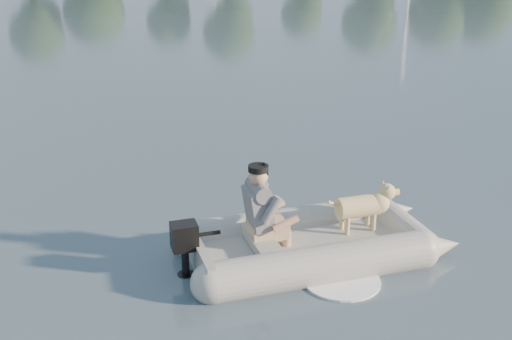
{
  "coord_description": "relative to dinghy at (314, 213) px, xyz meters",
  "views": [
    {
      "loc": [
        -0.94,
        -6.36,
        3.9
      ],
      "look_at": [
        -0.03,
        1.8,
        0.75
      ],
      "focal_mm": 45.0,
      "sensor_mm": 36.0,
      "label": 1
    }
  ],
  "objects": [
    {
      "name": "dinghy",
      "position": [
        0.0,
        0.0,
        0.0
      ],
      "size": [
        5.17,
        4.12,
        1.36
      ],
      "primitive_type": null,
      "rotation": [
        0.0,
        0.0,
        0.2
      ],
      "color": "gray",
      "rests_on": "water"
    },
    {
      "name": "water",
      "position": [
        -0.57,
        -0.7,
        -0.58
      ],
      "size": [
        160.0,
        160.0,
        0.0
      ],
      "primitive_type": "plane",
      "color": "slate",
      "rests_on": "ground"
    },
    {
      "name": "dog",
      "position": [
        0.61,
        0.17,
        -0.07
      ],
      "size": [
        0.96,
        0.5,
        0.61
      ],
      "primitive_type": null,
      "rotation": [
        0.0,
        0.0,
        0.2
      ],
      "color": "tan",
      "rests_on": "dinghy"
    },
    {
      "name": "man",
      "position": [
        -0.68,
        -0.08,
        0.18
      ],
      "size": [
        0.81,
        0.73,
        1.05
      ],
      "primitive_type": null,
      "rotation": [
        0.0,
        0.0,
        0.2
      ],
      "color": "slate",
      "rests_on": "dinghy"
    },
    {
      "name": "outboard_motor",
      "position": [
        -1.6,
        -0.32,
        -0.27
      ],
      "size": [
        0.45,
        0.36,
        0.77
      ],
      "primitive_type": null,
      "rotation": [
        0.0,
        0.0,
        0.2
      ],
      "color": "black",
      "rests_on": "dinghy"
    }
  ]
}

